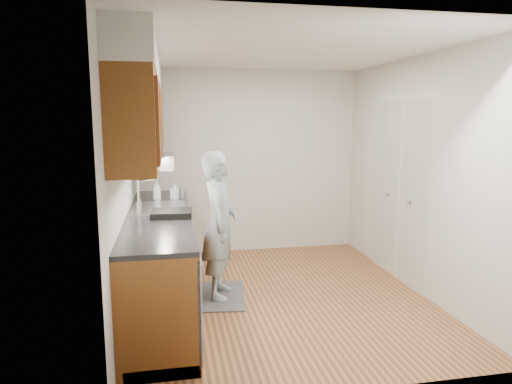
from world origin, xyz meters
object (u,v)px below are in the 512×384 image
(person, at_px, (219,215))
(soap_bottle_a, at_px, (157,190))
(dish_rack, at_px, (172,213))
(steel_can, at_px, (182,193))
(soap_bottle_b, at_px, (175,191))

(person, height_order, soap_bottle_a, person)
(soap_bottle_a, bearing_deg, person, -42.95)
(person, bearing_deg, soap_bottle_a, 58.57)
(soap_bottle_a, bearing_deg, dish_rack, -80.08)
(soap_bottle_a, height_order, dish_rack, soap_bottle_a)
(person, bearing_deg, steel_can, 37.80)
(steel_can, relative_size, dish_rack, 0.32)
(soap_bottle_b, bearing_deg, dish_rack, -92.54)
(soap_bottle_a, xyz_separation_m, steel_can, (0.27, 0.14, -0.06))
(steel_can, bearing_deg, soap_bottle_b, -136.29)
(person, xyz_separation_m, dish_rack, (-0.48, -0.30, 0.10))
(person, distance_m, steel_can, 0.82)
(soap_bottle_b, height_order, steel_can, soap_bottle_b)
(person, height_order, dish_rack, person)
(soap_bottle_b, distance_m, dish_rack, 0.95)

